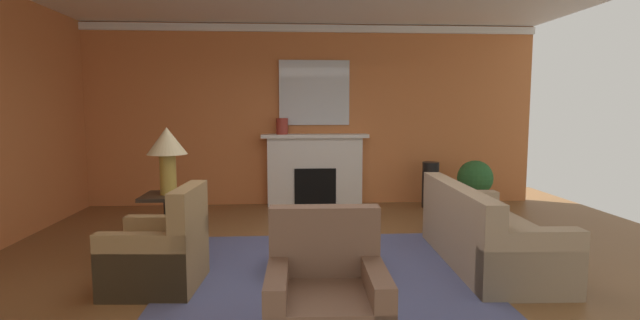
% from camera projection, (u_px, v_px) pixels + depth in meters
% --- Properties ---
extents(ground_plane, '(9.54, 9.54, 0.00)m').
position_uv_depth(ground_plane, '(317.00, 266.00, 5.04)').
color(ground_plane, brown).
extents(wall_fireplace, '(7.94, 0.12, 3.07)m').
position_uv_depth(wall_fireplace, '(305.00, 115.00, 8.25)').
color(wall_fireplace, '#CC723D').
rests_on(wall_fireplace, ground_plane).
extents(crown_moulding, '(7.94, 0.08, 0.12)m').
position_uv_depth(crown_moulding, '(305.00, 28.00, 8.02)').
color(crown_moulding, white).
extents(area_rug, '(3.05, 2.67, 0.01)m').
position_uv_depth(area_rug, '(322.00, 270.00, 4.91)').
color(area_rug, '#4C517A').
rests_on(area_rug, ground_plane).
extents(fireplace, '(1.80, 0.35, 1.22)m').
position_uv_depth(fireplace, '(315.00, 172.00, 8.16)').
color(fireplace, white).
rests_on(fireplace, ground_plane).
extents(mantel_mirror, '(1.19, 0.04, 1.09)m').
position_uv_depth(mantel_mirror, '(314.00, 93.00, 8.13)').
color(mantel_mirror, silver).
extents(sofa, '(0.98, 2.13, 0.85)m').
position_uv_depth(sofa, '(485.00, 236.00, 5.09)').
color(sofa, tan).
rests_on(sofa, ground_plane).
extents(armchair_near_window, '(0.86, 0.86, 0.95)m').
position_uv_depth(armchair_near_window, '(160.00, 255.00, 4.42)').
color(armchair_near_window, '#9E7A4C').
rests_on(armchair_near_window, ground_plane).
extents(armchair_facing_fireplace, '(0.82, 0.82, 0.95)m').
position_uv_depth(armchair_facing_fireplace, '(326.00, 307.00, 3.26)').
color(armchair_facing_fireplace, brown).
rests_on(armchair_facing_fireplace, ground_plane).
extents(coffee_table, '(1.00, 1.00, 0.45)m').
position_uv_depth(coffee_table, '(322.00, 239.00, 4.87)').
color(coffee_table, '#2D2319').
rests_on(coffee_table, ground_plane).
extents(side_table, '(0.56, 0.56, 0.70)m').
position_uv_depth(side_table, '(170.00, 221.00, 5.38)').
color(side_table, '#2D2319').
rests_on(side_table, ground_plane).
extents(table_lamp, '(0.44, 0.44, 0.75)m').
position_uv_depth(table_lamp, '(167.00, 148.00, 5.29)').
color(table_lamp, '#B28E38').
rests_on(table_lamp, side_table).
extents(vase_tall_corner, '(0.28, 0.28, 0.76)m').
position_uv_depth(vase_tall_corner, '(430.00, 185.00, 8.01)').
color(vase_tall_corner, black).
rests_on(vase_tall_corner, ground_plane).
extents(vase_mantel_left, '(0.20, 0.20, 0.27)m').
position_uv_depth(vase_mantel_left, '(282.00, 126.00, 7.99)').
color(vase_mantel_left, '#9E3328').
rests_on(vase_mantel_left, fireplace).
extents(book_red_cover, '(0.25, 0.21, 0.04)m').
position_uv_depth(book_red_cover, '(329.00, 224.00, 4.94)').
color(book_red_cover, maroon).
rests_on(book_red_cover, coffee_table).
extents(book_art_folio, '(0.26, 0.20, 0.03)m').
position_uv_depth(book_art_folio, '(324.00, 225.00, 4.73)').
color(book_art_folio, tan).
rests_on(book_art_folio, coffee_table).
extents(book_small_novel, '(0.25, 0.19, 0.05)m').
position_uv_depth(book_small_novel, '(310.00, 222.00, 4.69)').
color(book_small_novel, navy).
rests_on(book_small_novel, coffee_table).
extents(potted_plant, '(0.56, 0.56, 0.83)m').
position_uv_depth(potted_plant, '(475.00, 182.00, 7.63)').
color(potted_plant, '#A8754C').
rests_on(potted_plant, ground_plane).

